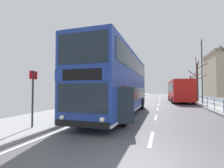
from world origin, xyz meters
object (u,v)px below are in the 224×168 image
object	(u,v)px
double_decker_bus_main	(119,83)
bare_tree_far_02	(197,79)
background_bus_far_lane	(179,90)
bus_stop_sign_near	(33,92)
street_lamp_far_side	(202,66)
bare_tree_far_01	(191,85)

from	to	relation	value
double_decker_bus_main	bare_tree_far_02	distance (m)	16.81
background_bus_far_lane	bus_stop_sign_near	distance (m)	21.41
bus_stop_sign_near	street_lamp_far_side	xyz separation A→B (m)	(10.31, 16.80, 3.01)
street_lamp_far_side	bare_tree_far_01	world-z (taller)	street_lamp_far_side
bare_tree_far_01	background_bus_far_lane	bearing A→B (deg)	-107.03
bus_stop_sign_near	street_lamp_far_side	distance (m)	19.94
street_lamp_far_side	bare_tree_far_02	size ratio (longest dim) A/B	1.28
double_decker_bus_main	bare_tree_far_02	size ratio (longest dim) A/B	1.87
bus_stop_sign_near	background_bus_far_lane	bearing A→B (deg)	68.26
bus_stop_sign_near	bare_tree_far_01	distance (m)	32.65
background_bus_far_lane	bare_tree_far_02	xyz separation A→B (m)	(2.51, 0.42, 1.63)
bus_stop_sign_near	bare_tree_far_02	xyz separation A→B (m)	(10.44, 20.31, 1.63)
street_lamp_far_side	bare_tree_far_02	world-z (taller)	street_lamp_far_side
bus_stop_sign_near	bare_tree_far_01	xyz separation A→B (m)	(11.23, 30.65, 1.01)
background_bus_far_lane	street_lamp_far_side	distance (m)	4.93
bare_tree_far_01	bare_tree_far_02	xyz separation A→B (m)	(-0.79, -10.34, 0.62)
background_bus_far_lane	street_lamp_far_side	size ratio (longest dim) A/B	1.31
bus_stop_sign_near	double_decker_bus_main	bearing A→B (deg)	65.67
background_bus_far_lane	bare_tree_far_02	world-z (taller)	bare_tree_far_02
double_decker_bus_main	background_bus_far_lane	distance (m)	15.36
bus_stop_sign_near	bare_tree_far_02	size ratio (longest dim) A/B	0.41
bare_tree_far_02	street_lamp_far_side	bearing A→B (deg)	-92.17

